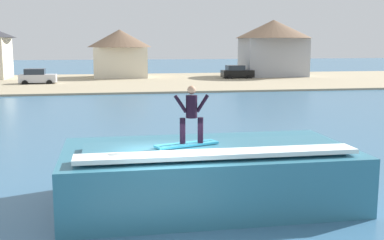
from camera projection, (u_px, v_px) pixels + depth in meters
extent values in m
plane|color=#3B678A|center=(169.00, 222.00, 12.85)|extent=(260.00, 260.00, 0.00)
cube|color=teal|center=(208.00, 175.00, 14.33)|extent=(8.44, 4.45, 1.67)
cube|color=teal|center=(212.00, 149.00, 13.64)|extent=(7.17, 2.00, 0.19)
cube|color=white|center=(219.00, 154.00, 12.77)|extent=(7.60, 0.80, 0.12)
cube|color=#33A5CC|center=(187.00, 144.00, 13.53)|extent=(1.89, 1.01, 0.06)
cube|color=black|center=(187.00, 143.00, 13.53)|extent=(1.62, 0.58, 0.01)
cylinder|color=black|center=(183.00, 131.00, 13.45)|extent=(0.16, 0.16, 0.72)
cylinder|color=black|center=(200.00, 130.00, 13.54)|extent=(0.16, 0.16, 0.72)
cylinder|color=black|center=(192.00, 107.00, 13.39)|extent=(0.32, 0.32, 0.63)
sphere|color=tan|center=(192.00, 90.00, 13.32)|extent=(0.24, 0.24, 0.24)
cylinder|color=black|center=(181.00, 104.00, 13.32)|extent=(0.38, 0.10, 0.52)
cylinder|color=black|center=(202.00, 103.00, 13.43)|extent=(0.38, 0.10, 0.52)
cube|color=tan|center=(119.00, 82.00, 58.22)|extent=(120.00, 27.63, 0.19)
cube|color=silver|center=(38.00, 78.00, 54.52)|extent=(4.03, 1.87, 0.90)
cube|color=#262D38|center=(35.00, 72.00, 54.34)|extent=(2.22, 1.69, 0.64)
cylinder|color=black|center=(51.00, 81.00, 55.78)|extent=(0.64, 0.22, 0.64)
cylinder|color=black|center=(49.00, 83.00, 53.86)|extent=(0.64, 0.22, 0.64)
cylinder|color=black|center=(28.00, 82.00, 55.32)|extent=(0.64, 0.22, 0.64)
cylinder|color=black|center=(25.00, 83.00, 53.40)|extent=(0.64, 0.22, 0.64)
cube|color=black|center=(237.00, 74.00, 62.97)|extent=(4.10, 1.98, 0.90)
cube|color=#262D38|center=(235.00, 68.00, 62.79)|extent=(2.25, 1.79, 0.64)
cylinder|color=black|center=(245.00, 76.00, 64.28)|extent=(0.64, 0.22, 0.64)
cylinder|color=black|center=(249.00, 77.00, 62.26)|extent=(0.64, 0.22, 0.64)
cylinder|color=black|center=(226.00, 77.00, 63.82)|extent=(0.64, 0.22, 0.64)
cylinder|color=black|center=(229.00, 78.00, 61.79)|extent=(0.64, 0.22, 0.64)
cube|color=#9EA3AD|center=(273.00, 58.00, 66.35)|extent=(8.39, 5.96, 5.39)
cone|color=brown|center=(274.00, 29.00, 65.72)|extent=(10.40, 10.40, 2.47)
cube|color=beige|center=(120.00, 63.00, 64.52)|extent=(6.88, 6.13, 4.19)
cone|color=brown|center=(120.00, 38.00, 64.00)|extent=(8.53, 8.53, 2.32)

